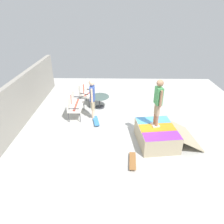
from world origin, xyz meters
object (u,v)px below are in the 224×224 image
skate_ramp (157,135)px  person_watching (92,97)px  patio_table (100,100)px  patio_bench (73,103)px  patio_chair_near_house (85,92)px  person_skater (158,100)px  skateboard_by_bench (96,121)px  skateboard_spare (133,161)px

skate_ramp → person_watching: 3.02m
patio_table → patio_bench: bearing=127.3°
patio_chair_near_house → person_skater: bearing=-136.9°
patio_bench → person_skater: bearing=-119.4°
person_watching → skateboard_by_bench: person_watching is taller
skate_ramp → skateboard_spare: size_ratio=2.78×
patio_chair_near_house → skateboard_by_bench: size_ratio=1.24×
person_skater → skateboard_by_bench: size_ratio=2.03×
patio_table → person_skater: person_skater is taller
patio_table → person_skater: bearing=-140.7°
skate_ramp → person_skater: 1.30m
person_watching → skateboard_by_bench: (-0.34, -0.14, -0.94)m
patio_table → person_watching: person_watching is taller
patio_chair_near_house → person_skater: size_ratio=0.61×
person_watching → skateboard_spare: bearing=-151.5°
patio_chair_near_house → skateboard_spare: (-4.26, -2.02, -0.53)m
patio_bench → person_watching: 1.00m
skate_ramp → patio_chair_near_house: 4.34m
patio_table → skateboard_by_bench: 1.45m
skate_ramp → patio_bench: 3.83m
patio_table → person_watching: bearing=169.7°
skate_ramp → patio_table: (2.73, 2.23, 0.09)m
patio_table → skateboard_by_bench: patio_table is taller
patio_chair_near_house → skateboard_spare: patio_chair_near_house is taller
person_watching → skateboard_by_bench: bearing=-157.7°
skateboard_by_bench → person_watching: bearing=22.3°
skateboard_by_bench → skate_ramp: bearing=-119.9°
person_watching → person_skater: bearing=-123.5°
patio_table → person_skater: 3.59m
patio_bench → skateboard_spare: 3.86m
patio_bench → skateboard_spare: bearing=-141.8°
skateboard_by_bench → skateboard_spare: same height
patio_chair_near_house → skateboard_spare: bearing=-154.6°
person_watching → person_skater: 2.86m
patio_bench → patio_table: (0.81, -1.07, -0.21)m
person_skater → skateboard_spare: 2.11m
patio_chair_near_house → person_skater: 4.31m
patio_bench → skateboard_spare: size_ratio=1.55×
patio_bench → patio_table: patio_bench is taller
skateboard_spare → patio_chair_near_house: bearing=25.4°
person_skater → skateboard_spare: (-1.20, 0.84, -1.52)m
skate_ramp → skateboard_spare: skate_ramp is taller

